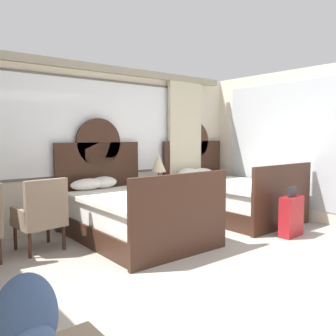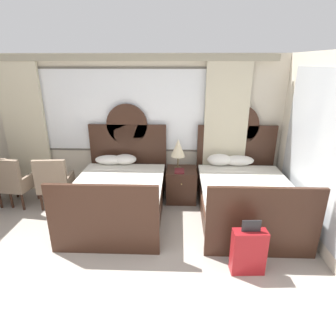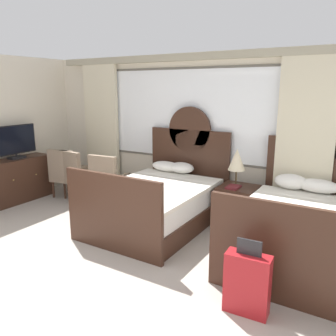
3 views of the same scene
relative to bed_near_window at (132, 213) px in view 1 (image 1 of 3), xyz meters
name	(u,v)px [view 1 (image 1 of 3)]	position (x,y,z in m)	size (l,w,h in m)	color
ground_plane	(307,314)	(-0.05, -2.81, -0.38)	(24.00, 24.00, 0.00)	#9E9389
wall_back_window	(93,141)	(-0.05, 1.10, 1.04)	(6.16, 0.22, 2.70)	beige
wall_right_mirror	(315,145)	(3.06, -1.13, 0.97)	(0.08, 4.52, 2.70)	beige
bed_near_window	(132,213)	(0.00, 0.00, 0.00)	(1.53, 2.18, 1.80)	#382116
bed_near_mirror	(230,197)	(2.15, 0.00, 0.00)	(1.53, 2.18, 1.80)	#382116
nightstand_between_beds	(164,202)	(1.08, 0.61, -0.07)	(0.57, 0.59, 0.63)	#382116
table_lamp_on_nightstand	(159,163)	(1.01, 0.68, 0.65)	(0.27, 0.27, 0.58)	brown
book_on_nightstand	(166,185)	(1.04, 0.49, 0.26)	(0.18, 0.26, 0.03)	maroon
armchair_by_window_left	(42,214)	(-1.24, 0.24, 0.12)	(0.61, 0.61, 0.96)	#84705B
backpack_on_bench	(27,322)	(-2.32, -2.67, 0.26)	(0.31, 0.23, 0.45)	#33476B
suitcase_on_floor	(291,216)	(1.92, -1.42, -0.08)	(0.43, 0.21, 0.76)	maroon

